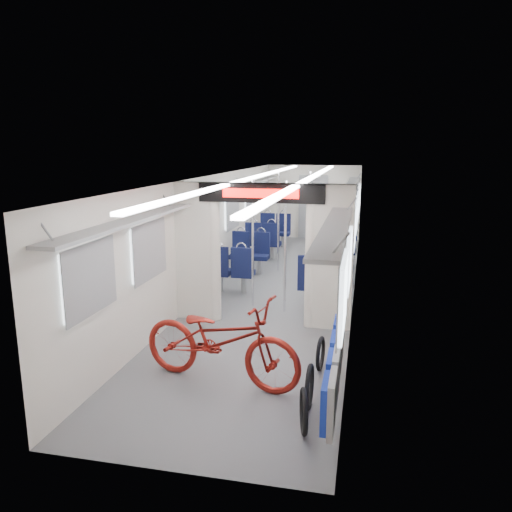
# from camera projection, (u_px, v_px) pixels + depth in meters

# --- Properties ---
(carriage) EXTENTS (12.00, 12.02, 2.31)m
(carriage) POSITION_uv_depth(u_px,v_px,m) (280.00, 218.00, 9.63)
(carriage) COLOR #515456
(carriage) RESTS_ON ground
(bicycle) EXTENTS (2.21, 1.16, 1.11)m
(bicycle) POSITION_uv_depth(u_px,v_px,m) (220.00, 340.00, 6.07)
(bicycle) COLOR maroon
(bicycle) RESTS_ON ground
(flip_bench) EXTENTS (0.12, 2.12, 0.53)m
(flip_bench) POSITION_uv_depth(u_px,v_px,m) (335.00, 365.00, 5.31)
(flip_bench) COLOR gray
(flip_bench) RESTS_ON carriage
(bike_hoop_a) EXTENTS (0.15, 0.49, 0.49)m
(bike_hoop_a) POSITION_uv_depth(u_px,v_px,m) (304.00, 414.00, 5.03)
(bike_hoop_a) COLOR black
(bike_hoop_a) RESTS_ON ground
(bike_hoop_b) EXTENTS (0.06, 0.52, 0.52)m
(bike_hoop_b) POSITION_uv_depth(u_px,v_px,m) (309.00, 389.00, 5.51)
(bike_hoop_b) COLOR black
(bike_hoop_b) RESTS_ON ground
(bike_hoop_c) EXTENTS (0.09, 0.46, 0.45)m
(bike_hoop_c) POSITION_uv_depth(u_px,v_px,m) (320.00, 355.00, 6.49)
(bike_hoop_c) COLOR black
(bike_hoop_c) RESTS_ON ground
(seat_bay_near_left) EXTENTS (0.88, 1.93, 1.06)m
(seat_bay_near_left) POSITION_uv_depth(u_px,v_px,m) (241.00, 258.00, 10.63)
(seat_bay_near_left) COLOR black
(seat_bay_near_left) RESTS_ON ground
(seat_bay_near_right) EXTENTS (0.91, 2.07, 1.10)m
(seat_bay_near_right) POSITION_uv_depth(u_px,v_px,m) (328.00, 268.00, 9.73)
(seat_bay_near_right) COLOR black
(seat_bay_near_right) RESTS_ON ground
(seat_bay_far_left) EXTENTS (0.89, 1.98, 1.07)m
(seat_bay_far_left) POSITION_uv_depth(u_px,v_px,m) (269.00, 233.00, 13.66)
(seat_bay_far_left) COLOR black
(seat_bay_far_left) RESTS_ON ground
(seat_bay_far_right) EXTENTS (0.96, 2.32, 1.17)m
(seat_bay_far_right) POSITION_uv_depth(u_px,v_px,m) (338.00, 237.00, 12.91)
(seat_bay_far_right) COLOR black
(seat_bay_far_right) RESTS_ON ground
(stanchion_near_left) EXTENTS (0.04, 0.04, 2.30)m
(stanchion_near_left) POSITION_uv_depth(u_px,v_px,m) (253.00, 244.00, 8.92)
(stanchion_near_left) COLOR silver
(stanchion_near_left) RESTS_ON ground
(stanchion_near_right) EXTENTS (0.04, 0.04, 2.30)m
(stanchion_near_right) POSITION_uv_depth(u_px,v_px,m) (285.00, 248.00, 8.60)
(stanchion_near_right) COLOR silver
(stanchion_near_right) RESTS_ON ground
(stanchion_far_left) EXTENTS (0.04, 0.04, 2.30)m
(stanchion_far_left) POSITION_uv_depth(u_px,v_px,m) (278.00, 222.00, 11.49)
(stanchion_far_left) COLOR silver
(stanchion_far_left) RESTS_ON ground
(stanchion_far_right) EXTENTS (0.04, 0.04, 2.30)m
(stanchion_far_right) POSITION_uv_depth(u_px,v_px,m) (309.00, 221.00, 11.66)
(stanchion_far_right) COLOR silver
(stanchion_far_right) RESTS_ON ground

